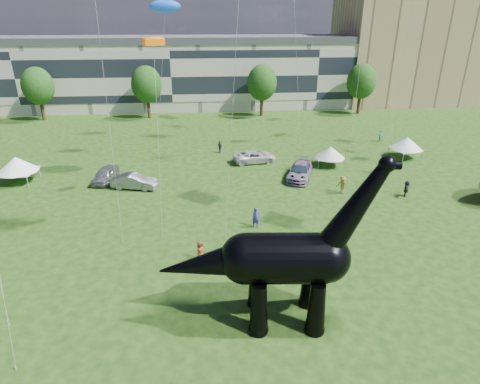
{
  "coord_description": "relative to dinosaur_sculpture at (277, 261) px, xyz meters",
  "views": [
    {
      "loc": [
        -2.34,
        -18.41,
        16.77
      ],
      "look_at": [
        0.05,
        8.0,
        5.0
      ],
      "focal_mm": 30.0,
      "sensor_mm": 36.0,
      "label": 1
    }
  ],
  "objects": [
    {
      "name": "gazebo_near",
      "position": [
        11.05,
        25.65,
        -2.33
      ],
      "size": [
        4.32,
        4.32,
        2.43
      ],
      "rotation": [
        0.0,
        0.0,
        -0.29
      ],
      "color": "silver",
      "rests_on": "ground"
    },
    {
      "name": "tree_far_right",
      "position": [
        24.53,
        52.59,
        2.26
      ],
      "size": [
        5.2,
        5.2,
        9.44
      ],
      "color": "#382314",
      "rests_on": "ground"
    },
    {
      "name": "apartment_block",
      "position": [
        38.53,
        64.59,
        6.97
      ],
      "size": [
        28.0,
        18.0,
        22.0
      ],
      "primitive_type": "cube",
      "color": "tan",
      "rests_on": "ground"
    },
    {
      "name": "tree_far_left",
      "position": [
        -31.47,
        52.59,
        2.26
      ],
      "size": [
        5.2,
        5.2,
        9.44
      ],
      "color": "#382314",
      "rests_on": "ground"
    },
    {
      "name": "car_dark",
      "position": [
        6.61,
        22.04,
        -3.19
      ],
      "size": [
        4.29,
        6.23,
        1.67
      ],
      "primitive_type": "imported",
      "rotation": [
        0.0,
        0.0,
        -0.37
      ],
      "color": "#595960",
      "rests_on": "ground"
    },
    {
      "name": "tree_mid_right",
      "position": [
        6.53,
        52.59,
        2.26
      ],
      "size": [
        5.2,
        5.2,
        9.44
      ],
      "color": "#382314",
      "rests_on": "ground"
    },
    {
      "name": "tree_mid_left",
      "position": [
        -13.47,
        52.59,
        2.26
      ],
      "size": [
        5.2,
        5.2,
        9.44
      ],
      "color": "#382314",
      "rests_on": "ground"
    },
    {
      "name": "gazebo_left",
      "position": [
        -24.06,
        23.66,
        -2.0
      ],
      "size": [
        4.37,
        4.37,
        2.9
      ],
      "rotation": [
        0.0,
        0.0,
        -0.05
      ],
      "color": "white",
      "rests_on": "ground"
    },
    {
      "name": "car_silver",
      "position": [
        -14.81,
        23.06,
        -3.25
      ],
      "size": [
        2.67,
        4.86,
        1.57
      ],
      "primitive_type": "imported",
      "rotation": [
        0.0,
        0.0,
        -0.19
      ],
      "color": "#A8A8AC",
      "rests_on": "ground"
    },
    {
      "name": "ground",
      "position": [
        -1.47,
        -0.41,
        -4.03
      ],
      "size": [
        220.0,
        220.0,
        0.0
      ],
      "primitive_type": "plane",
      "color": "#16330C",
      "rests_on": "ground"
    },
    {
      "name": "terrace_row",
      "position": [
        -9.47,
        61.59,
        1.97
      ],
      "size": [
        78.0,
        11.0,
        12.0
      ],
      "primitive_type": "cube",
      "color": "beige",
      "rests_on": "ground"
    },
    {
      "name": "gazebo_far",
      "position": [
        21.59,
        27.83,
        -2.14
      ],
      "size": [
        4.59,
        4.59,
        2.69
      ],
      "rotation": [
        0.0,
        0.0,
        0.22
      ],
      "color": "white",
      "rests_on": "ground"
    },
    {
      "name": "visitors",
      "position": [
        0.59,
        14.32,
        -3.15
      ],
      "size": [
        54.31,
        42.52,
        1.86
      ],
      "color": "olive",
      "rests_on": "ground"
    },
    {
      "name": "dinosaur_sculpture",
      "position": [
        0.0,
        0.0,
        0.0
      ],
      "size": [
        13.09,
        3.84,
        10.67
      ],
      "rotation": [
        0.0,
        0.0,
        -0.08
      ],
      "color": "black",
      "rests_on": "ground"
    },
    {
      "name": "car_grey",
      "position": [
        -11.33,
        20.77,
        -3.26
      ],
      "size": [
        4.93,
        2.64,
        1.54
      ],
      "primitive_type": "imported",
      "rotation": [
        0.0,
        0.0,
        1.35
      ],
      "color": "slate",
      "rests_on": "ground"
    },
    {
      "name": "car_white",
      "position": [
        2.19,
        27.7,
        -3.29
      ],
      "size": [
        5.6,
        3.2,
        1.47
      ],
      "primitive_type": "imported",
      "rotation": [
        0.0,
        0.0,
        1.72
      ],
      "color": "silver",
      "rests_on": "ground"
    }
  ]
}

